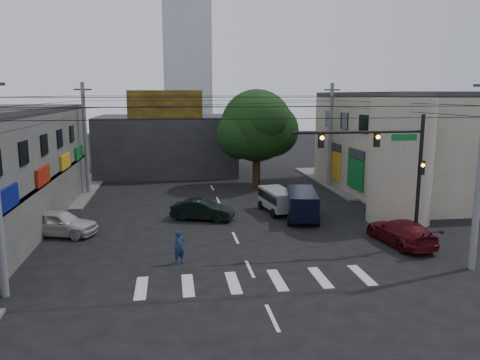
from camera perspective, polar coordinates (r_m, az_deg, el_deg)
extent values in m
plane|color=black|center=(25.48, 0.06, -8.40)|extent=(160.00, 160.00, 0.00)
cube|color=#514F4C|center=(45.01, -27.01, -1.17)|extent=(16.00, 16.00, 0.15)
cube|color=#514F4C|center=(47.79, 18.51, 0.05)|extent=(16.00, 16.00, 0.15)
cube|color=gray|center=(42.92, 21.81, 4.02)|extent=(14.00, 18.00, 8.00)
cylinder|color=gray|center=(31.73, 18.99, 2.20)|extent=(4.00, 4.00, 8.00)
cube|color=#232326|center=(50.13, -8.94, 4.30)|extent=(14.00, 10.00, 6.00)
cube|color=olive|center=(44.97, -9.13, 9.10)|extent=(7.00, 0.30, 2.60)
cube|color=silver|center=(94.93, -6.59, 18.68)|extent=(9.00, 9.00, 44.00)
cylinder|color=black|center=(41.99, 2.01, 2.16)|extent=(0.70, 0.70, 4.40)
sphere|color=black|center=(41.64, 2.04, 6.65)|extent=(6.40, 6.40, 6.40)
cylinder|color=black|center=(26.74, 20.97, -0.23)|extent=(0.20, 0.20, 7.20)
cylinder|color=black|center=(24.86, 14.29, 5.67)|extent=(7.00, 0.14, 0.14)
cube|color=black|center=(25.30, 16.35, 4.74)|extent=(0.28, 0.22, 0.75)
cube|color=black|center=(24.20, 9.86, 4.76)|extent=(0.28, 0.22, 0.75)
sphere|color=orange|center=(25.16, 16.50, 5.04)|extent=(0.20, 0.20, 0.20)
sphere|color=orange|center=(24.05, 9.98, 5.08)|extent=(0.20, 0.20, 0.20)
cube|color=#0E6225|center=(25.95, 19.38, 4.92)|extent=(1.40, 0.06, 0.35)
cylinder|color=#59595B|center=(24.21, 27.22, 0.66)|extent=(0.32, 0.32, 9.20)
cylinder|color=#59595B|center=(40.61, -18.32, 4.77)|extent=(0.32, 0.32, 9.20)
cylinder|color=#59595B|center=(42.43, 10.98, 5.32)|extent=(0.32, 0.32, 9.20)
imported|color=black|center=(31.10, -4.59, -3.66)|extent=(4.15, 5.06, 1.35)
imported|color=#B6B7B2|center=(29.59, -21.20, -4.91)|extent=(4.44, 5.53, 1.52)
imported|color=#490A10|center=(27.55, 19.01, -6.00)|extent=(3.08, 5.31, 1.41)
imported|color=#142748|center=(23.31, -7.40, -8.14)|extent=(0.93, 0.89, 1.67)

